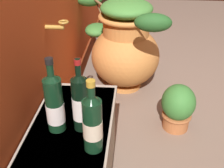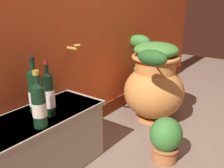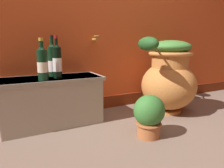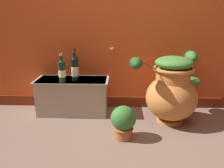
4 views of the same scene
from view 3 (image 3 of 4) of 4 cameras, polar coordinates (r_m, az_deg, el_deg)
name	(u,v)px [view 3 (image 3 of 4)]	position (r m, az deg, el deg)	size (l,w,h in m)	color
ground_plane	(179,157)	(1.39, 18.74, -19.16)	(7.00, 7.00, 0.00)	#7A6656
terracotta_urn	(169,77)	(2.11, 15.95, 1.90)	(0.86, 0.74, 0.75)	#CC7F3D
stone_ledge	(52,99)	(1.81, -16.71, -4.25)	(0.86, 0.38, 0.42)	#B2A893
wine_bottle_left	(57,61)	(1.70, -15.43, 6.36)	(0.07, 0.07, 0.35)	black
wine_bottle_middle	(42,63)	(1.61, -19.31, 5.74)	(0.08, 0.08, 0.32)	black
wine_bottle_right	(53,60)	(1.81, -16.61, 6.56)	(0.08, 0.08, 0.35)	black
potted_shrub	(149,115)	(1.54, 10.64, -8.71)	(0.24, 0.22, 0.33)	#B26638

